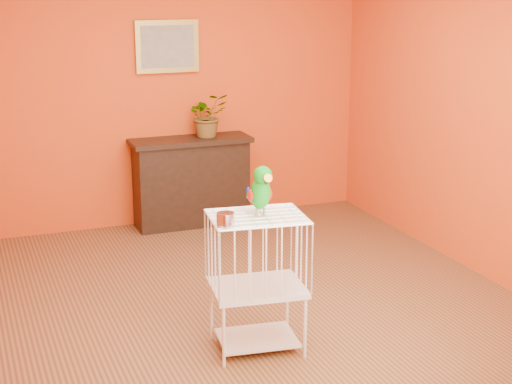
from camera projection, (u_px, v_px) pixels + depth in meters
name	position (u px, v px, depth m)	size (l,w,h in m)	color
ground	(250.00, 302.00, 5.97)	(4.50, 4.50, 0.00)	brown
room_shell	(250.00, 95.00, 5.55)	(4.50, 4.50, 4.50)	#C94512
console_cabinet	(191.00, 182.00, 7.74)	(1.18, 0.42, 0.88)	black
potted_plant	(207.00, 120.00, 7.67)	(0.39, 0.43, 0.34)	#26722D
framed_picture	(167.00, 46.00, 7.50)	(0.62, 0.04, 0.50)	#AB933D
birdcage	(257.00, 281.00, 5.10)	(0.65, 0.53, 0.92)	silver
feed_cup	(226.00, 219.00, 4.77)	(0.11, 0.11, 0.08)	silver
parrot	(261.00, 190.00, 4.95)	(0.16, 0.30, 0.33)	#59544C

